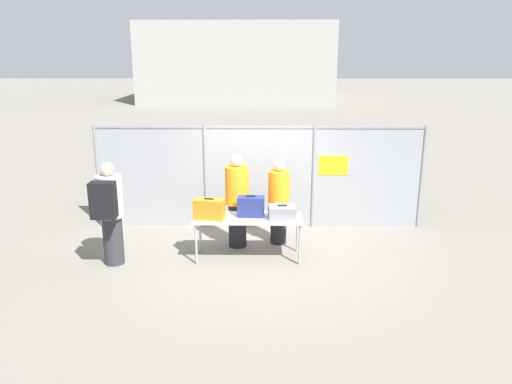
# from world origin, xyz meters

# --- Properties ---
(ground_plane) EXTENTS (120.00, 120.00, 0.00)m
(ground_plane) POSITION_xyz_m (0.00, 0.00, 0.00)
(ground_plane) COLOR slate
(fence_section) EXTENTS (6.73, 0.07, 2.12)m
(fence_section) POSITION_xyz_m (0.01, 1.56, 1.11)
(fence_section) COLOR gray
(fence_section) RESTS_ON ground_plane
(inspection_table) EXTENTS (1.90, 0.71, 0.76)m
(inspection_table) POSITION_xyz_m (-0.19, -0.12, 0.70)
(inspection_table) COLOR silver
(inspection_table) RESTS_ON ground_plane
(suitcase_orange) EXTENTS (0.56, 0.33, 0.38)m
(suitcase_orange) POSITION_xyz_m (-0.85, -0.22, 0.94)
(suitcase_orange) COLOR orange
(suitcase_orange) RESTS_ON inspection_table
(suitcase_navy) EXTENTS (0.48, 0.29, 0.38)m
(suitcase_navy) POSITION_xyz_m (-0.14, -0.06, 0.94)
(suitcase_navy) COLOR navy
(suitcase_navy) RESTS_ON inspection_table
(suitcase_grey) EXTENTS (0.49, 0.39, 0.24)m
(suitcase_grey) POSITION_xyz_m (0.41, -0.16, 0.87)
(suitcase_grey) COLOR slate
(suitcase_grey) RESTS_ON inspection_table
(traveler_hooded) EXTENTS (0.45, 0.69, 1.80)m
(traveler_hooded) POSITION_xyz_m (-2.51, -0.45, 0.99)
(traveler_hooded) COLOR #2D2D33
(traveler_hooded) RESTS_ON ground_plane
(security_worker_near) EXTENTS (0.44, 0.44, 1.77)m
(security_worker_near) POSITION_xyz_m (-0.40, 0.43, 0.91)
(security_worker_near) COLOR black
(security_worker_near) RESTS_ON ground_plane
(security_worker_far) EXTENTS (0.40, 0.40, 1.63)m
(security_worker_far) POSITION_xyz_m (0.37, 0.61, 0.84)
(security_worker_far) COLOR black
(security_worker_far) RESTS_ON ground_plane
(utility_trailer) EXTENTS (3.43, 2.08, 0.61)m
(utility_trailer) POSITION_xyz_m (0.52, 3.11, 0.37)
(utility_trailer) COLOR silver
(utility_trailer) RESTS_ON ground_plane
(distant_hangar) EXTENTS (13.53, 13.64, 5.50)m
(distant_hangar) POSITION_xyz_m (-1.75, 32.29, 2.75)
(distant_hangar) COLOR #999993
(distant_hangar) RESTS_ON ground_plane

